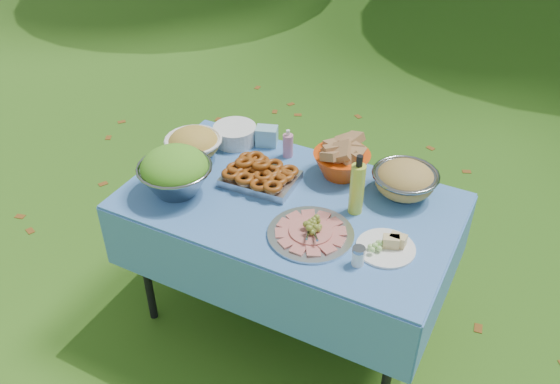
# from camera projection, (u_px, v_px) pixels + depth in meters

# --- Properties ---
(ground) EXTENTS (80.00, 80.00, 0.00)m
(ground) POSITION_uv_depth(u_px,v_px,m) (288.00, 316.00, 3.08)
(ground) COLOR #10370A
(ground) RESTS_ON ground
(picnic_table) EXTENTS (1.46, 0.86, 0.76)m
(picnic_table) POSITION_uv_depth(u_px,v_px,m) (289.00, 263.00, 2.85)
(picnic_table) COLOR #7FB8F3
(picnic_table) RESTS_ON ground
(salad_bowl) EXTENTS (0.40, 0.40, 0.22)m
(salad_bowl) POSITION_uv_depth(u_px,v_px,m) (175.00, 171.00, 2.61)
(salad_bowl) COLOR gray
(salad_bowl) RESTS_ON picnic_table
(pasta_bowl_white) EXTENTS (0.30, 0.30, 0.15)m
(pasta_bowl_white) POSITION_uv_depth(u_px,v_px,m) (194.00, 144.00, 2.86)
(pasta_bowl_white) COLOR white
(pasta_bowl_white) RESTS_ON picnic_table
(plate_stack) EXTENTS (0.26, 0.26, 0.09)m
(plate_stack) POSITION_uv_depth(u_px,v_px,m) (235.00, 134.00, 3.00)
(plate_stack) COLOR white
(plate_stack) RESTS_ON picnic_table
(wipes_box) EXTENTS (0.13, 0.11, 0.10)m
(wipes_box) POSITION_uv_depth(u_px,v_px,m) (267.00, 136.00, 2.97)
(wipes_box) COLOR #88C1D2
(wipes_box) RESTS_ON picnic_table
(sanitizer_bottle) EXTENTS (0.07, 0.07, 0.15)m
(sanitizer_bottle) POSITION_uv_depth(u_px,v_px,m) (288.00, 143.00, 2.87)
(sanitizer_bottle) COLOR #CA7C9B
(sanitizer_bottle) RESTS_ON picnic_table
(bread_bowl) EXTENTS (0.33, 0.33, 0.18)m
(bread_bowl) POSITION_uv_depth(u_px,v_px,m) (342.00, 159.00, 2.73)
(bread_bowl) COLOR #D6400C
(bread_bowl) RESTS_ON picnic_table
(pasta_bowl_steel) EXTENTS (0.37, 0.37, 0.15)m
(pasta_bowl_steel) POSITION_uv_depth(u_px,v_px,m) (405.00, 180.00, 2.62)
(pasta_bowl_steel) COLOR gray
(pasta_bowl_steel) RESTS_ON picnic_table
(fried_tray) EXTENTS (0.34, 0.25, 0.08)m
(fried_tray) POSITION_uv_depth(u_px,v_px,m) (260.00, 175.00, 2.71)
(fried_tray) COLOR #A8A7AC
(fried_tray) RESTS_ON picnic_table
(charcuterie_platter) EXTENTS (0.38, 0.38, 0.08)m
(charcuterie_platter) POSITION_uv_depth(u_px,v_px,m) (311.00, 227.00, 2.41)
(charcuterie_platter) COLOR silver
(charcuterie_platter) RESTS_ON picnic_table
(oil_bottle) EXTENTS (0.07, 0.07, 0.28)m
(oil_bottle) POSITION_uv_depth(u_px,v_px,m) (357.00, 184.00, 2.48)
(oil_bottle) COLOR #BED139
(oil_bottle) RESTS_ON picnic_table
(cheese_plate) EXTENTS (0.29, 0.29, 0.07)m
(cheese_plate) POSITION_uv_depth(u_px,v_px,m) (386.00, 243.00, 2.35)
(cheese_plate) COLOR white
(cheese_plate) RESTS_ON picnic_table
(shaker) EXTENTS (0.07, 0.07, 0.08)m
(shaker) POSITION_uv_depth(u_px,v_px,m) (358.00, 256.00, 2.27)
(shaker) COLOR white
(shaker) RESTS_ON picnic_table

